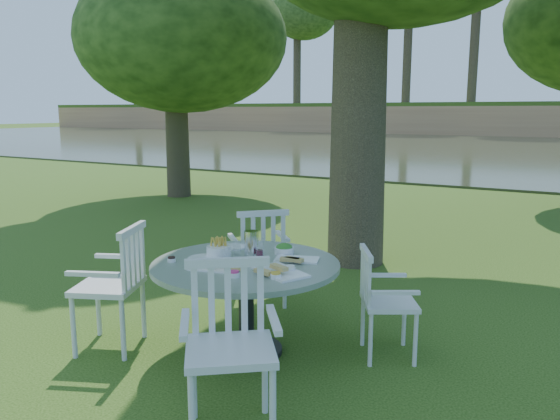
# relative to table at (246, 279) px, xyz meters

# --- Properties ---
(ground) EXTENTS (140.00, 140.00, 0.00)m
(ground) POSITION_rel_table_xyz_m (-0.57, 1.32, -0.60)
(ground) COLOR #1F3E0C
(ground) RESTS_ON ground
(table) EXTENTS (1.45, 1.45, 0.73)m
(table) POSITION_rel_table_xyz_m (0.00, 0.00, 0.00)
(table) COLOR black
(table) RESTS_ON ground
(chair_ne) EXTENTS (0.56, 0.57, 0.84)m
(chair_ne) POSITION_rel_table_xyz_m (0.91, 0.46, -0.10)
(chair_ne) COLOR silver
(chair_ne) RESTS_ON ground
(chair_nw) EXTENTS (0.67, 0.67, 0.97)m
(chair_nw) POSITION_rel_table_xyz_m (-0.43, 0.91, -0.03)
(chair_nw) COLOR silver
(chair_nw) RESTS_ON ground
(chair_sw) EXTENTS (0.63, 0.65, 0.99)m
(chair_sw) POSITION_rel_table_xyz_m (-0.91, -0.43, -0.01)
(chair_sw) COLOR silver
(chair_sw) RESTS_ON ground
(chair_se) EXTENTS (0.69, 0.69, 1.01)m
(chair_se) POSITION_rel_table_xyz_m (0.47, -0.89, -0.01)
(chair_se) COLOR silver
(chair_se) RESTS_ON ground
(tableware) EXTENTS (1.15, 0.85, 0.22)m
(tableware) POSITION_rel_table_xyz_m (-0.03, 0.07, 0.18)
(tableware) COLOR white
(tableware) RESTS_ON table
(river) EXTENTS (100.00, 28.00, 0.12)m
(river) POSITION_rel_table_xyz_m (-0.57, 24.32, -0.60)
(river) COLOR #2D331E
(river) RESTS_ON ground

